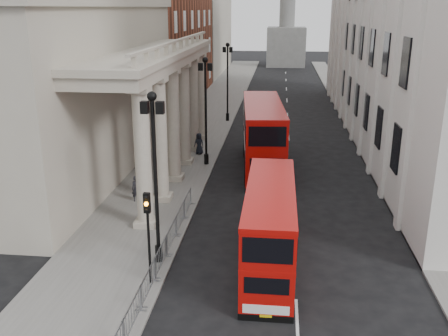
# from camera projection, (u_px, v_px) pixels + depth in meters

# --- Properties ---
(ground) EXTENTS (260.00, 260.00, 0.00)m
(ground) POSITION_uv_depth(u_px,v_px,m) (151.00, 310.00, 20.62)
(ground) COLOR black
(ground) RESTS_ON ground
(sidewalk_west) EXTENTS (6.00, 140.00, 0.12)m
(sidewalk_west) POSITION_uv_depth(u_px,v_px,m) (197.00, 134.00, 49.30)
(sidewalk_west) COLOR slate
(sidewalk_west) RESTS_ON ground
(sidewalk_east) EXTENTS (3.00, 140.00, 0.12)m
(sidewalk_east) POSITION_uv_depth(u_px,v_px,m) (368.00, 138.00, 47.55)
(sidewalk_east) COLOR slate
(sidewalk_east) RESTS_ON ground
(kerb) EXTENTS (0.20, 140.00, 0.14)m
(kerb) POSITION_uv_depth(u_px,v_px,m) (227.00, 134.00, 48.98)
(kerb) COLOR slate
(kerb) RESTS_ON ground
(portico_building) EXTENTS (9.00, 28.00, 12.00)m
(portico_building) POSITION_uv_depth(u_px,v_px,m) (69.00, 92.00, 36.92)
(portico_building) COLOR #A39989
(portico_building) RESTS_ON ground
(brick_building) EXTENTS (9.00, 32.00, 22.00)m
(brick_building) POSITION_uv_depth(u_px,v_px,m) (161.00, 15.00, 63.76)
(brick_building) COLOR maroon
(brick_building) RESTS_ON ground
(west_building_far) EXTENTS (9.00, 30.00, 20.00)m
(west_building_far) POSITION_uv_depth(u_px,v_px,m) (200.00, 18.00, 94.33)
(west_building_far) COLOR #A39989
(west_building_far) RESTS_ON ground
(east_building) EXTENTS (8.00, 55.00, 25.00)m
(east_building) POSITION_uv_depth(u_px,v_px,m) (404.00, 1.00, 45.35)
(east_building) COLOR silver
(east_building) RESTS_ON ground
(lamp_post_south) EXTENTS (1.05, 0.44, 8.32)m
(lamp_post_south) POSITION_uv_depth(u_px,v_px,m) (155.00, 168.00, 22.96)
(lamp_post_south) COLOR black
(lamp_post_south) RESTS_ON sidewalk_west
(lamp_post_mid) EXTENTS (1.05, 0.44, 8.32)m
(lamp_post_mid) POSITION_uv_depth(u_px,v_px,m) (206.00, 104.00, 38.09)
(lamp_post_mid) COLOR black
(lamp_post_mid) RESTS_ON sidewalk_west
(lamp_post_north) EXTENTS (1.05, 0.44, 8.32)m
(lamp_post_north) POSITION_uv_depth(u_px,v_px,m) (228.00, 77.00, 53.23)
(lamp_post_north) COLOR black
(lamp_post_north) RESTS_ON sidewalk_west
(traffic_light) EXTENTS (0.28, 0.33, 4.30)m
(traffic_light) POSITION_uv_depth(u_px,v_px,m) (148.00, 222.00, 21.60)
(traffic_light) COLOR black
(traffic_light) RESTS_ON sidewalk_west
(crowd_barriers) EXTENTS (0.50, 18.75, 1.10)m
(crowd_barriers) POSITION_uv_depth(u_px,v_px,m) (155.00, 269.00, 22.56)
(crowd_barriers) COLOR gray
(crowd_barriers) RESTS_ON sidewalk_west
(bus_near) EXTENTS (2.29, 9.32, 4.02)m
(bus_near) POSITION_uv_depth(u_px,v_px,m) (270.00, 226.00, 23.60)
(bus_near) COLOR #B20B08
(bus_near) RESTS_ON ground
(bus_far) EXTENTS (3.82, 11.93, 5.07)m
(bus_far) POSITION_uv_depth(u_px,v_px,m) (263.00, 135.00, 38.23)
(bus_far) COLOR #AE0B08
(bus_far) RESTS_ON ground
(pedestrian_a) EXTENTS (0.72, 0.63, 1.66)m
(pedestrian_a) POSITION_uv_depth(u_px,v_px,m) (136.00, 189.00, 31.75)
(pedestrian_a) COLOR black
(pedestrian_a) RESTS_ON sidewalk_west
(pedestrian_b) EXTENTS (1.02, 0.91, 1.73)m
(pedestrian_b) POSITION_uv_depth(u_px,v_px,m) (165.00, 153.00, 39.26)
(pedestrian_b) COLOR black
(pedestrian_b) RESTS_ON sidewalk_west
(pedestrian_c) EXTENTS (1.01, 0.81, 1.80)m
(pedestrian_c) POSITION_uv_depth(u_px,v_px,m) (199.00, 144.00, 41.99)
(pedestrian_c) COLOR black
(pedestrian_c) RESTS_ON sidewalk_west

